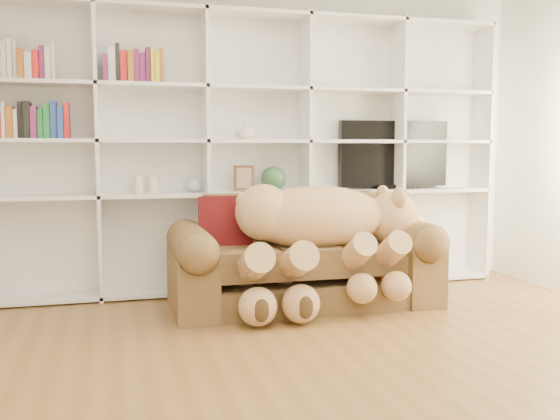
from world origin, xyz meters
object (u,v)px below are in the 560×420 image
object	(u,v)px
teddy_bear	(321,230)
gift_box	(392,287)
sofa	(302,263)
tv	(393,155)

from	to	relation	value
teddy_bear	gift_box	size ratio (longest dim) A/B	5.50
sofa	teddy_bear	size ratio (longest dim) A/B	1.25
sofa	teddy_bear	bearing A→B (deg)	-60.50
gift_box	tv	distance (m)	1.36
teddy_bear	tv	world-z (taller)	tv
teddy_bear	sofa	bearing A→B (deg)	119.00
teddy_bear	tv	xyz separation A→B (m)	(0.98, 0.83, 0.56)
sofa	gift_box	xyz separation A→B (m)	(0.72, -0.13, -0.21)
gift_box	teddy_bear	bearing A→B (deg)	-176.05
sofa	tv	world-z (taller)	tv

